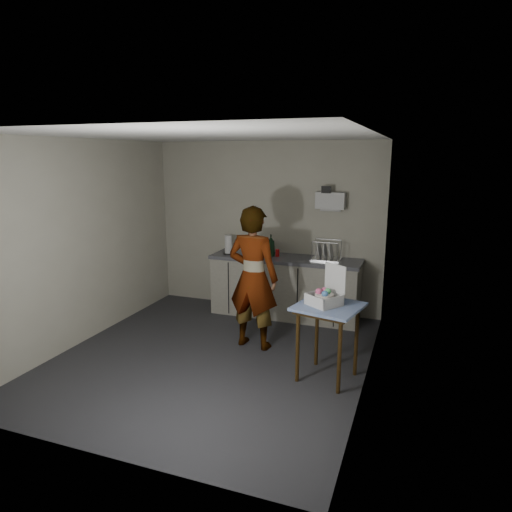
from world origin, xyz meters
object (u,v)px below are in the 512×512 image
(paper_towel, at_px, (228,245))
(soap_bottle, at_px, (271,245))
(soda_can, at_px, (277,253))
(dish_rack, at_px, (326,255))
(side_table, at_px, (328,315))
(dark_bottle, at_px, (268,247))
(bakery_box, at_px, (325,296))
(standing_man, at_px, (253,278))
(kitchen_counter, at_px, (285,288))

(paper_towel, bearing_deg, soap_bottle, 7.82)
(soda_can, height_order, dish_rack, dish_rack)
(side_table, distance_m, dark_bottle, 2.25)
(soap_bottle, height_order, bakery_box, bakery_box)
(dark_bottle, distance_m, paper_towel, 0.60)
(side_table, xyz_separation_m, soda_can, (-1.13, 1.76, 0.24))
(soap_bottle, relative_size, bakery_box, 0.76)
(paper_towel, height_order, bakery_box, bakery_box)
(standing_man, relative_size, soap_bottle, 5.54)
(soap_bottle, relative_size, dark_bottle, 1.38)
(kitchen_counter, relative_size, side_table, 2.68)
(dark_bottle, bearing_deg, paper_towel, -166.53)
(soap_bottle, bearing_deg, kitchen_counter, -1.12)
(paper_towel, bearing_deg, standing_man, -53.98)
(kitchen_counter, bearing_deg, soda_can, 175.81)
(kitchen_counter, height_order, side_table, kitchen_counter)
(soda_can, relative_size, paper_towel, 0.38)
(kitchen_counter, distance_m, soap_bottle, 0.69)
(standing_man, bearing_deg, dish_rack, -111.57)
(standing_man, xyz_separation_m, paper_towel, (-0.82, 1.13, 0.15))
(soap_bottle, height_order, soda_can, soap_bottle)
(paper_towel, relative_size, dish_rack, 0.71)
(soap_bottle, height_order, dark_bottle, soap_bottle)
(soda_can, distance_m, dark_bottle, 0.18)
(soda_can, height_order, dark_bottle, dark_bottle)
(standing_man, xyz_separation_m, dark_bottle, (-0.24, 1.27, 0.13))
(standing_man, height_order, dish_rack, standing_man)
(paper_towel, bearing_deg, soda_can, 7.15)
(dish_rack, bearing_deg, paper_towel, -175.07)
(paper_towel, distance_m, bakery_box, 2.48)
(standing_man, distance_m, soda_can, 1.23)
(side_table, bearing_deg, soda_can, 135.22)
(soda_can, height_order, bakery_box, bakery_box)
(dark_bottle, bearing_deg, soap_bottle, -37.94)
(standing_man, height_order, soda_can, standing_man)
(side_table, distance_m, bakery_box, 0.21)
(side_table, relative_size, dish_rack, 2.05)
(dark_bottle, distance_m, dish_rack, 0.89)
(kitchen_counter, height_order, soda_can, soda_can)
(soda_can, distance_m, paper_towel, 0.76)
(soap_bottle, distance_m, dark_bottle, 0.09)
(soap_bottle, bearing_deg, standing_man, -81.94)
(dish_rack, height_order, bakery_box, bakery_box)
(dark_bottle, relative_size, bakery_box, 0.55)
(side_table, bearing_deg, paper_towel, 151.00)
(standing_man, xyz_separation_m, bakery_box, (1.01, -0.53, 0.03))
(dish_rack, bearing_deg, kitchen_counter, -175.91)
(standing_man, relative_size, dark_bottle, 7.67)
(soda_can, relative_size, dark_bottle, 0.47)
(soap_bottle, height_order, paper_towel, soap_bottle)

